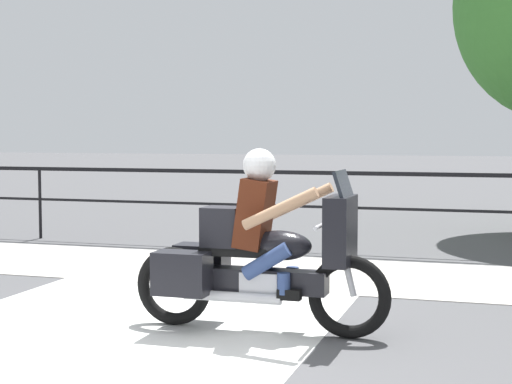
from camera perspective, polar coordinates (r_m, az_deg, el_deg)
ground_plane at (r=6.62m, az=-2.52°, el=-10.92°), size 120.00×120.00×0.00m
sidewalk_band at (r=9.81m, az=4.19°, el=-5.92°), size 44.00×2.40×0.01m
crosswalk_band at (r=6.84m, az=-11.18°, el=-10.47°), size 3.55×6.00×0.01m
fence_railing at (r=11.57m, az=6.35°, el=0.27°), size 36.00×0.05×1.19m
motorcycle at (r=6.86m, az=0.00°, el=-4.48°), size 2.32×0.76×1.61m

